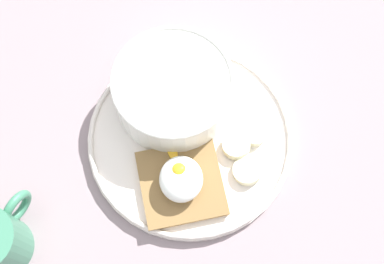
{
  "coord_description": "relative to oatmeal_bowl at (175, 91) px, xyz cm",
  "views": [
    {
      "loc": [
        -21.92,
        0.23,
        65.66
      ],
      "look_at": [
        0.0,
        0.0,
        5.0
      ],
      "focal_mm": 50.0,
      "sensor_mm": 36.0,
      "label": 1
    }
  ],
  "objects": [
    {
      "name": "plate",
      "position": [
        -4.92,
        -1.99,
        -3.4
      ],
      "size": [
        25.53,
        25.53,
        1.6
      ],
      "color": "silver",
      "rests_on": "ground_plane"
    },
    {
      "name": "banana_slice_left",
      "position": [
        -9.47,
        -8.84,
        -2.59
      ],
      "size": [
        5.08,
        5.07,
        1.49
      ],
      "color": "#EEE8BE",
      "rests_on": "plate"
    },
    {
      "name": "banana_slice_back",
      "position": [
        -4.48,
        -10.0,
        -2.59
      ],
      "size": [
        3.19,
        3.18,
        1.28
      ],
      "color": "beige",
      "rests_on": "plate"
    },
    {
      "name": "toast_slice",
      "position": [
        -10.97,
        -0.89,
        -2.56
      ],
      "size": [
        11.35,
        11.35,
        1.13
      ],
      "color": "olive",
      "rests_on": "plate"
    },
    {
      "name": "ground_plane",
      "position": [
        -4.92,
        -1.99,
        -5.2
      ],
      "size": [
        120.0,
        120.0,
        2.0
      ],
      "primitive_type": "cube",
      "color": "gray",
      "rests_on": "ground"
    },
    {
      "name": "oatmeal_bowl",
      "position": [
        0.0,
        0.0,
        0.0
      ],
      "size": [
        14.7,
        14.7,
        6.45
      ],
      "color": "white",
      "rests_on": "plate"
    },
    {
      "name": "banana_slice_front",
      "position": [
        -6.3,
        -7.63,
        -2.5
      ],
      "size": [
        4.9,
        4.87,
        1.66
      ],
      "color": "#EFEABD",
      "rests_on": "plate"
    },
    {
      "name": "poached_egg",
      "position": [
        -10.86,
        -0.86,
        -0.43
      ],
      "size": [
        8.25,
        5.11,
        3.46
      ],
      "color": "white",
      "rests_on": "toast_slice"
    }
  ]
}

